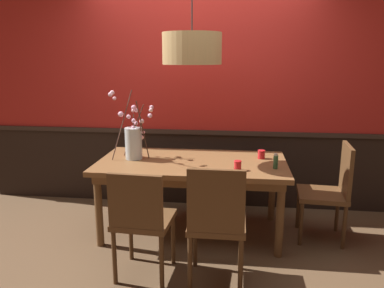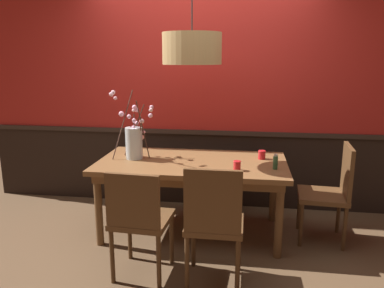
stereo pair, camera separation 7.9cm
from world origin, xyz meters
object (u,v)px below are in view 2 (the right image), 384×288
chair_head_east_end (332,189)px  vase_with_blossoms (134,141)px  dining_table (192,169)px  candle_holder_nearer_center (237,166)px  chair_near_side_right (214,220)px  candle_holder_nearer_edge (262,155)px  condiment_bottle (275,162)px  chair_near_side_left (139,217)px  pendant_lamp (192,49)px  chair_far_side_right (225,161)px

chair_head_east_end → vase_with_blossoms: vase_with_blossoms is taller
vase_with_blossoms → dining_table: bearing=-2.3°
candle_holder_nearer_center → vase_with_blossoms: bearing=165.1°
chair_near_side_right → candle_holder_nearer_edge: chair_near_side_right is taller
chair_head_east_end → condiment_bottle: size_ratio=6.79×
dining_table → chair_near_side_left: chair_near_side_left is taller
candle_holder_nearer_center → condiment_bottle: bearing=14.8°
chair_head_east_end → chair_near_side_right: size_ratio=0.97×
chair_near_side_right → chair_head_east_end: bearing=41.1°
chair_near_side_right → chair_near_side_left: size_ratio=1.07×
candle_holder_nearer_center → pendant_lamp: (-0.44, 0.25, 1.01)m
candle_holder_nearer_edge → condiment_bottle: bearing=-72.2°
dining_table → chair_near_side_right: 0.94m
chair_near_side_left → pendant_lamp: pendant_lamp is taller
chair_near_side_right → candle_holder_nearer_center: bearing=77.0°
candle_holder_nearer_center → condiment_bottle: (0.34, 0.09, 0.02)m
chair_far_side_right → candle_holder_nearer_center: size_ratio=10.17×
condiment_bottle → pendant_lamp: (-0.78, 0.16, 0.99)m
chair_far_side_right → condiment_bottle: chair_far_side_right is taller
dining_table → chair_far_side_right: 0.91m
candle_holder_nearer_center → pendant_lamp: size_ratio=0.07×
chair_head_east_end → pendant_lamp: (-1.32, -0.01, 1.28)m
chair_near_side_left → condiment_bottle: bearing=33.5°
chair_head_east_end → candle_holder_nearer_edge: (-0.65, 0.16, 0.26)m
dining_table → vase_with_blossoms: vase_with_blossoms is taller
chair_head_east_end → vase_with_blossoms: (-1.90, 0.01, 0.40)m
chair_near_side_right → vase_with_blossoms: size_ratio=1.45×
chair_near_side_left → condiment_bottle: 1.31m
chair_head_east_end → candle_holder_nearer_center: chair_head_east_end is taller
chair_near_side_left → chair_head_east_end: bearing=28.6°
dining_table → chair_near_side_left: size_ratio=2.01×
chair_near_side_left → candle_holder_nearer_edge: (0.96, 1.04, 0.26)m
pendant_lamp → chair_far_side_right: bearing=72.3°
dining_table → chair_far_side_right: bearing=72.5°
chair_near_side_right → vase_with_blossoms: vase_with_blossoms is taller
chair_near_side_right → vase_with_blossoms: 1.31m
chair_near_side_left → pendant_lamp: size_ratio=0.70×
chair_head_east_end → candle_holder_nearer_edge: bearing=166.0°
chair_head_east_end → chair_far_side_right: 1.35m
dining_table → candle_holder_nearer_center: size_ratio=20.78×
chair_head_east_end → pendant_lamp: pendant_lamp is taller
chair_far_side_right → pendant_lamp: 1.57m
chair_near_side_right → chair_far_side_right: bearing=90.7°
chair_near_side_left → condiment_bottle: (1.06, 0.70, 0.29)m
chair_near_side_right → pendant_lamp: pendant_lamp is taller
chair_head_east_end → chair_near_side_right: 1.36m
chair_far_side_right → candle_holder_nearer_center: bearing=-81.3°
chair_head_east_end → candle_holder_nearer_edge: 0.72m
candle_holder_nearer_edge → vase_with_blossoms: bearing=-173.2°
chair_head_east_end → candle_holder_nearer_edge: size_ratio=11.05×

